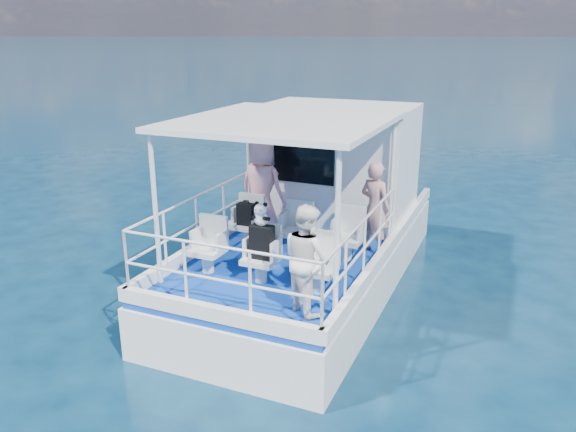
# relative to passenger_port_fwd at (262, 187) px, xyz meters

# --- Properties ---
(ground) EXTENTS (2000.00, 2000.00, 0.00)m
(ground) POSITION_rel_passenger_port_fwd_xyz_m (0.88, -0.77, -1.78)
(ground) COLOR #08233B
(ground) RESTS_ON ground
(hull) EXTENTS (3.00, 7.00, 1.60)m
(hull) POSITION_rel_passenger_port_fwd_xyz_m (0.88, 0.23, -1.78)
(hull) COLOR white
(hull) RESTS_ON ground
(deck) EXTENTS (2.90, 6.90, 0.10)m
(deck) POSITION_rel_passenger_port_fwd_xyz_m (0.88, 0.23, -0.93)
(deck) COLOR navy
(deck) RESTS_ON hull
(cabin) EXTENTS (2.85, 2.00, 2.20)m
(cabin) POSITION_rel_passenger_port_fwd_xyz_m (0.88, 1.53, 0.22)
(cabin) COLOR white
(cabin) RESTS_ON deck
(canopy) EXTENTS (3.00, 3.20, 0.08)m
(canopy) POSITION_rel_passenger_port_fwd_xyz_m (0.88, -0.97, 1.36)
(canopy) COLOR white
(canopy) RESTS_ON cabin
(canopy_posts) EXTENTS (2.77, 2.97, 2.20)m
(canopy_posts) POSITION_rel_passenger_port_fwd_xyz_m (0.88, -1.02, 0.22)
(canopy_posts) COLOR white
(canopy_posts) RESTS_ON deck
(railings) EXTENTS (2.84, 3.59, 1.00)m
(railings) POSITION_rel_passenger_port_fwd_xyz_m (0.88, -1.35, -0.38)
(railings) COLOR white
(railings) RESTS_ON deck
(seat_port_fwd) EXTENTS (0.48, 0.46, 0.38)m
(seat_port_fwd) POSITION_rel_passenger_port_fwd_xyz_m (-0.02, -0.57, -0.69)
(seat_port_fwd) COLOR silver
(seat_port_fwd) RESTS_ON deck
(seat_center_fwd) EXTENTS (0.48, 0.46, 0.38)m
(seat_center_fwd) POSITION_rel_passenger_port_fwd_xyz_m (0.88, -0.57, -0.69)
(seat_center_fwd) COLOR silver
(seat_center_fwd) RESTS_ON deck
(seat_stbd_fwd) EXTENTS (0.48, 0.46, 0.38)m
(seat_stbd_fwd) POSITION_rel_passenger_port_fwd_xyz_m (1.78, -0.57, -0.69)
(seat_stbd_fwd) COLOR silver
(seat_stbd_fwd) RESTS_ON deck
(seat_port_aft) EXTENTS (0.48, 0.46, 0.38)m
(seat_port_aft) POSITION_rel_passenger_port_fwd_xyz_m (-0.02, -1.87, -0.69)
(seat_port_aft) COLOR silver
(seat_port_aft) RESTS_ON deck
(seat_center_aft) EXTENTS (0.48, 0.46, 0.38)m
(seat_center_aft) POSITION_rel_passenger_port_fwd_xyz_m (0.88, -1.87, -0.69)
(seat_center_aft) COLOR silver
(seat_center_aft) RESTS_ON deck
(seat_stbd_aft) EXTENTS (0.48, 0.46, 0.38)m
(seat_stbd_aft) POSITION_rel_passenger_port_fwd_xyz_m (1.78, -1.87, -0.69)
(seat_stbd_aft) COLOR silver
(seat_stbd_aft) RESTS_ON deck
(passenger_port_fwd) EXTENTS (0.71, 0.55, 1.76)m
(passenger_port_fwd) POSITION_rel_passenger_port_fwd_xyz_m (0.00, 0.00, 0.00)
(passenger_port_fwd) COLOR pink
(passenger_port_fwd) RESTS_ON deck
(passenger_stbd_fwd) EXTENTS (0.66, 0.55, 1.53)m
(passenger_stbd_fwd) POSITION_rel_passenger_port_fwd_xyz_m (2.08, -0.05, -0.11)
(passenger_stbd_fwd) COLOR tan
(passenger_stbd_fwd) RESTS_ON deck
(passenger_stbd_aft) EXTENTS (0.89, 0.86, 1.45)m
(passenger_stbd_aft) POSITION_rel_passenger_port_fwd_xyz_m (1.81, -2.43, -0.16)
(passenger_stbd_aft) COLOR white
(passenger_stbd_aft) RESTS_ON deck
(backpack_port) EXTENTS (0.29, 0.16, 0.38)m
(backpack_port) POSITION_rel_passenger_port_fwd_xyz_m (0.01, -0.65, -0.31)
(backpack_port) COLOR black
(backpack_port) RESTS_ON seat_port_fwd
(backpack_center) EXTENTS (0.33, 0.19, 0.49)m
(backpack_center) POSITION_rel_passenger_port_fwd_xyz_m (0.91, -1.89, -0.25)
(backpack_center) COLOR black
(backpack_center) RESTS_ON seat_center_aft
(compact_camera) EXTENTS (0.09, 0.06, 0.06)m
(compact_camera) POSITION_rel_passenger_port_fwd_xyz_m (0.02, -0.65, -0.09)
(compact_camera) COLOR black
(compact_camera) RESTS_ON backpack_port
(panda) EXTENTS (0.23, 0.19, 0.35)m
(panda) POSITION_rel_passenger_port_fwd_xyz_m (0.90, -1.88, 0.17)
(panda) COLOR white
(panda) RESTS_ON backpack_center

